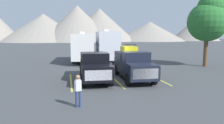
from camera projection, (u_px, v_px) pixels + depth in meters
ground_plane at (115, 80)px, 15.18m from camera, size 240.00×240.00×0.00m
pickup_truck_a at (94, 65)px, 15.11m from camera, size 2.28×5.52×2.09m
pickup_truck_b at (133, 63)px, 15.58m from camera, size 2.28×5.59×2.59m
lot_stripe_a at (71, 82)px, 14.67m from camera, size 0.12×5.50×0.01m
lot_stripe_b at (115, 79)px, 15.36m from camera, size 0.12×5.50×0.01m
lot_stripe_c at (155, 78)px, 16.05m from camera, size 0.12×5.50×0.01m
camper_trailer_a at (83, 46)px, 24.63m from camera, size 2.98×8.18×3.72m
camper_trailer_b at (107, 45)px, 25.00m from camera, size 2.88×7.64×4.00m
person_a at (78, 89)px, 9.43m from camera, size 0.33×0.21×1.53m
tree_a at (208, 19)px, 21.05m from camera, size 4.05×4.05×7.50m
mountain_ridge at (80, 27)px, 101.55m from camera, size 150.82×41.95×17.23m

